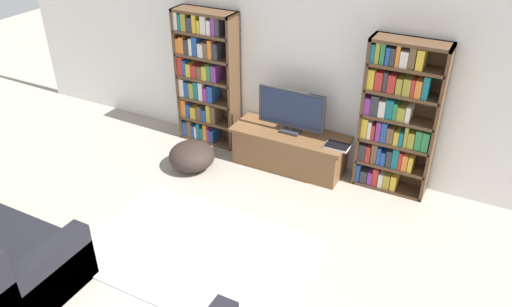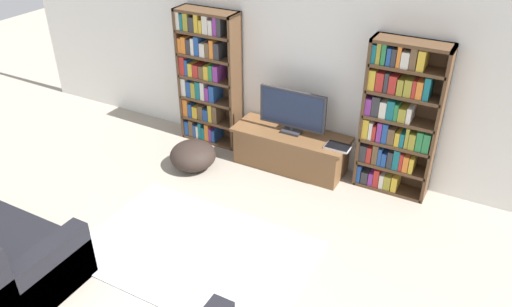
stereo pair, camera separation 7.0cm
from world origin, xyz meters
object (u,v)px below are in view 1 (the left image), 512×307
Objects in this scene: television at (291,110)px; laptop at (337,146)px; bookshelf_right at (396,118)px; beanbag_ottoman at (192,156)px; bookshelf_left at (205,77)px; tv_stand at (289,149)px.

laptop is at bearing -7.17° from television.
laptop is (-0.58, -0.22, -0.41)m from bookshelf_right.
television is 1.38m from beanbag_ottoman.
bookshelf_left is at bearing 107.23° from beanbag_ottoman.
bookshelf_left is at bearing 174.07° from television.
laptop is (1.94, -0.22, -0.43)m from bookshelf_left.
television reaches higher than beanbag_ottoman.
beanbag_ottoman is (-1.07, -0.61, -0.07)m from tv_stand.
bookshelf_right is 1.39m from tv_stand.
bookshelf_left is 6.25× the size of laptop.
laptop is at bearing 17.41° from beanbag_ottoman.
tv_stand is 0.54m from television.
bookshelf_left is 1.09m from beanbag_ottoman.
bookshelf_left reaches higher than beanbag_ottoman.
laptop is 1.82m from beanbag_ottoman.
tv_stand reaches higher than beanbag_ottoman.
bookshelf_right is (2.52, -0.00, -0.02)m from bookshelf_left.
laptop is at bearing -6.34° from bookshelf_left.
television is 0.70m from laptop.
tv_stand is 5.05× the size of laptop.
tv_stand is at bearing -173.22° from bookshelf_right.
bookshelf_left is 1.00× the size of bookshelf_right.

